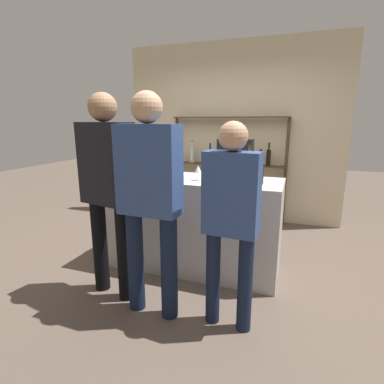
{
  "coord_description": "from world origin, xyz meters",
  "views": [
    {
      "loc": [
        1.04,
        -2.94,
        1.59
      ],
      "look_at": [
        0.0,
        0.0,
        0.85
      ],
      "focal_mm": 28.0,
      "sensor_mm": 36.0,
      "label": 1
    }
  ],
  "objects": [
    {
      "name": "ground_plane",
      "position": [
        0.0,
        0.0,
        0.0
      ],
      "size": [
        16.0,
        16.0,
        0.0
      ],
      "primitive_type": "plane",
      "color": "brown"
    },
    {
      "name": "back_wall",
      "position": [
        0.0,
        1.94,
        1.4
      ],
      "size": [
        3.48,
        0.12,
        2.8
      ],
      "primitive_type": "cube",
      "color": "beige",
      "rests_on": "ground_plane"
    },
    {
      "name": "customer_right",
      "position": [
        0.61,
        -0.87,
        0.95
      ],
      "size": [
        0.41,
        0.21,
        1.6
      ],
      "rotation": [
        0.0,
        0.0,
        1.5
      ],
      "color": "#121C33",
      "rests_on": "ground_plane"
    },
    {
      "name": "counter_bottle_0",
      "position": [
        0.58,
        0.08,
        1.14
      ],
      "size": [
        0.07,
        0.07,
        0.36
      ],
      "color": "brown",
      "rests_on": "bar_counter"
    },
    {
      "name": "back_shelf",
      "position": [
        -0.01,
        1.76,
        1.1
      ],
      "size": [
        1.82,
        0.18,
        1.66
      ],
      "color": "#4C3828",
      "rests_on": "ground_plane"
    },
    {
      "name": "counter_bottle_1",
      "position": [
        -0.48,
        0.23,
        1.13
      ],
      "size": [
        0.09,
        0.09,
        0.31
      ],
      "color": "brown",
      "rests_on": "bar_counter"
    },
    {
      "name": "bar_counter",
      "position": [
        0.0,
        0.0,
        0.5
      ],
      "size": [
        1.88,
        0.69,
        1.0
      ],
      "primitive_type": "cube",
      "color": "#B7B2AD",
      "rests_on": "ground_plane"
    },
    {
      "name": "customer_left",
      "position": [
        -0.51,
        -0.77,
        1.07
      ],
      "size": [
        0.52,
        0.31,
        1.83
      ],
      "rotation": [
        0.0,
        0.0,
        1.36
      ],
      "color": "black",
      "rests_on": "ground_plane"
    },
    {
      "name": "counter_bottle_2",
      "position": [
        0.71,
        -0.05,
        1.13
      ],
      "size": [
        0.07,
        0.07,
        0.34
      ],
      "color": "black",
      "rests_on": "bar_counter"
    },
    {
      "name": "customer_center",
      "position": [
        -0.03,
        -0.91,
        1.06
      ],
      "size": [
        0.5,
        0.24,
        1.81
      ],
      "rotation": [
        0.0,
        0.0,
        1.54
      ],
      "color": "#121C33",
      "rests_on": "ground_plane"
    },
    {
      "name": "ice_bucket",
      "position": [
        -0.73,
        0.14,
        1.13
      ],
      "size": [
        0.24,
        0.24,
        0.24
      ],
      "color": "#846647",
      "rests_on": "bar_counter"
    },
    {
      "name": "wine_glass",
      "position": [
        0.1,
        -0.1,
        1.12
      ],
      "size": [
        0.07,
        0.07,
        0.16
      ],
      "color": "silver",
      "rests_on": "bar_counter"
    },
    {
      "name": "server_behind_counter",
      "position": [
        0.26,
        1.0,
        0.91
      ],
      "size": [
        0.46,
        0.21,
        1.57
      ],
      "rotation": [
        0.0,
        0.0,
        -1.6
      ],
      "color": "black",
      "rests_on": "ground_plane"
    }
  ]
}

